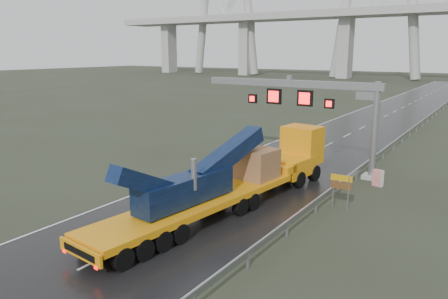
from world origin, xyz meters
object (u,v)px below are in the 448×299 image
Objects in this scene: sign_gantry at (314,100)px; heavy_haul_truck at (244,174)px; striped_barrier at (378,178)px; exit_sign_pair at (341,185)px.

sign_gantry is 0.74× the size of heavy_haul_truck.
sign_gantry reaches higher than striped_barrier.
exit_sign_pair reaches higher than striped_barrier.
exit_sign_pair is at bearing 24.54° from heavy_haul_truck.
exit_sign_pair is 6.23m from striped_barrier.
exit_sign_pair is 1.89× the size of striped_barrier.
sign_gantry is 7.74m from striped_barrier.
heavy_haul_truck reaches higher than exit_sign_pair.
striped_barrier is (5.66, -1.61, -5.03)m from sign_gantry.
sign_gantry is at bearing -178.12° from striped_barrier.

